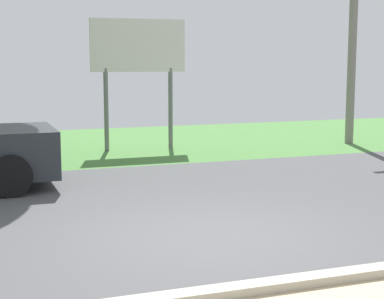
% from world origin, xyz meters
% --- Properties ---
extents(ground_plane, '(40.00, 22.00, 0.20)m').
position_xyz_m(ground_plane, '(0.00, 2.95, -0.05)').
color(ground_plane, '#4C4C4F').
extents(utility_pole, '(1.80, 0.24, 6.72)m').
position_xyz_m(utility_pole, '(7.34, 7.69, 3.53)').
color(utility_pole, gray).
rests_on(utility_pole, ground_plane).
extents(roadside_billboard, '(2.60, 0.12, 3.50)m').
position_xyz_m(roadside_billboard, '(1.28, 8.66, 2.55)').
color(roadside_billboard, slate).
rests_on(roadside_billboard, ground_plane).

